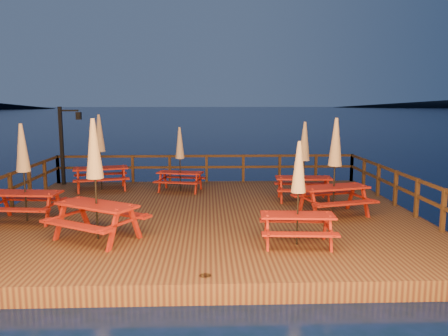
# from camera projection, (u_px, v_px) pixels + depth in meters

# --- Properties ---
(ground) EXTENTS (500.00, 500.00, 0.00)m
(ground) POSITION_uv_depth(u_px,v_px,m) (206.00, 226.00, 12.72)
(ground) COLOR black
(ground) RESTS_ON ground
(deck) EXTENTS (12.00, 10.00, 0.40)m
(deck) POSITION_uv_depth(u_px,v_px,m) (206.00, 219.00, 12.69)
(deck) COLOR #412015
(deck) RESTS_ON ground
(deck_piles) EXTENTS (11.44, 9.44, 1.40)m
(deck_piles) POSITION_uv_depth(u_px,v_px,m) (206.00, 236.00, 12.76)
(deck_piles) COLOR #381E12
(deck_piles) RESTS_ON ground
(railing) EXTENTS (11.80, 9.75, 1.10)m
(railing) POSITION_uv_depth(u_px,v_px,m) (206.00, 176.00, 14.30)
(railing) COLOR #381E12
(railing) RESTS_ON deck
(lamp_post) EXTENTS (0.85, 0.18, 3.00)m
(lamp_post) POSITION_uv_depth(u_px,v_px,m) (66.00, 138.00, 16.68)
(lamp_post) COLOR black
(lamp_post) RESTS_ON deck
(picnic_table_0) EXTENTS (2.27, 2.03, 2.75)m
(picnic_table_0) POSITION_uv_depth(u_px,v_px,m) (335.00, 165.00, 12.22)
(picnic_table_0) COLOR maroon
(picnic_table_0) RESTS_ON deck
(picnic_table_1) EXTENTS (1.74, 1.47, 2.35)m
(picnic_table_1) POSITION_uv_depth(u_px,v_px,m) (298.00, 192.00, 9.67)
(picnic_table_1) COLOR maroon
(picnic_table_1) RESTS_ON deck
(picnic_table_2) EXTENTS (1.86, 1.65, 2.30)m
(picnic_table_2) POSITION_uv_depth(u_px,v_px,m) (180.00, 158.00, 15.56)
(picnic_table_2) COLOR maroon
(picnic_table_2) RESTS_ON deck
(picnic_table_3) EXTENTS (1.99, 1.70, 2.63)m
(picnic_table_3) POSITION_uv_depth(u_px,v_px,m) (24.00, 171.00, 11.61)
(picnic_table_3) COLOR maroon
(picnic_table_3) RESTS_ON deck
(picnic_table_4) EXTENTS (1.89, 1.60, 2.56)m
(picnic_table_4) POSITION_uv_depth(u_px,v_px,m) (304.00, 160.00, 14.04)
(picnic_table_4) COLOR maroon
(picnic_table_4) RESTS_ON deck
(picnic_table_5) EXTENTS (2.53, 2.40, 2.82)m
(picnic_table_5) POSITION_uv_depth(u_px,v_px,m) (95.00, 178.00, 10.04)
(picnic_table_5) COLOR maroon
(picnic_table_5) RESTS_ON deck
(picnic_table_6) EXTENTS (2.25, 2.01, 2.73)m
(picnic_table_6) POSITION_uv_depth(u_px,v_px,m) (100.00, 151.00, 15.74)
(picnic_table_6) COLOR maroon
(picnic_table_6) RESTS_ON deck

